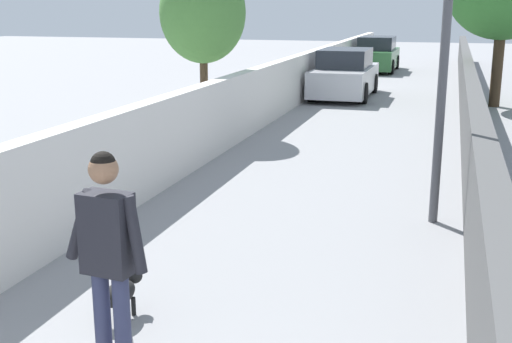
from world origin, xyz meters
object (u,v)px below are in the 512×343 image
person_skateboarder (108,248)px  dog (121,292)px  car_far (377,55)px  car_near (345,75)px  tree_left_near (203,13)px  lamp_post (448,7)px

person_skateboarder → dog: (1.00, 0.47, -0.86)m
car_far → car_near: bearing=180.0°
car_near → car_far: bearing=0.0°
person_skateboarder → car_far: 26.00m
tree_left_near → dog: (-9.19, -2.69, -2.44)m
dog → car_far: bearing=1.1°
person_skateboarder → car_far: person_skateboarder is taller
tree_left_near → car_far: 16.07m
person_skateboarder → car_near: (16.96, 0.93, -0.41)m
person_skateboarder → car_far: size_ratio=0.42×
dog → lamp_post: bearing=-35.6°
lamp_post → car_far: lamp_post is taller
tree_left_near → lamp_post: lamp_post is taller
person_skateboarder → car_far: bearing=2.1°
lamp_post → car_near: lamp_post is taller
lamp_post → car_far: bearing=8.5°
tree_left_near → dog: tree_left_near is taller
lamp_post → person_skateboarder: size_ratio=2.34×
car_near → car_far: (9.02, 0.00, -0.00)m
lamp_post → dog: (-3.79, 2.72, -2.59)m
lamp_post → car_far: (21.19, 3.18, -2.15)m
lamp_post → car_near: bearing=14.6°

